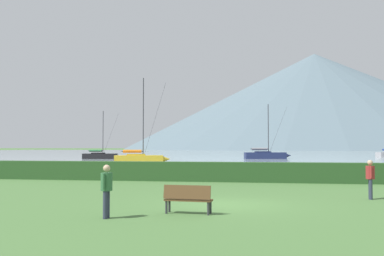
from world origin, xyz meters
TOP-DOWN VIEW (x-y plane):
  - ground_plane at (0.00, 0.00)m, footprint 1000.00×1000.00m
  - harbor_water at (0.00, 137.00)m, footprint 320.00×246.00m
  - hedge_line at (0.00, 11.00)m, footprint 80.00×1.20m
  - sailboat_slip_2 at (1.09, 63.71)m, footprint 8.61×4.04m
  - sailboat_slip_3 at (-15.53, 40.44)m, footprint 7.63×3.79m
  - sailboat_slip_4 at (-28.18, 58.31)m, footprint 7.03×2.60m
  - park_bench_under_tree at (-1.03, -2.54)m, footprint 1.61×0.59m
  - person_seated_viewer at (5.79, 2.69)m, footprint 0.36×0.57m
  - person_standing_walker at (-3.34, -3.85)m, footprint 0.36×0.57m
  - distant_hill_west_ridge at (41.82, 378.69)m, footprint 331.29×331.29m
  - distant_hill_central_peak at (51.31, 369.02)m, footprint 215.24×215.24m

SIDE VIEW (x-z plane):
  - ground_plane at x=0.00m, z-range 0.00..0.00m
  - harbor_water at x=0.00m, z-range 0.00..0.00m
  - park_bench_under_tree at x=-1.03m, z-range 0.05..1.01m
  - sailboat_slip_4 at x=-28.18m, z-range -3.73..4.88m
  - hedge_line at x=0.00m, z-range 0.00..1.23m
  - sailboat_slip_3 at x=-15.53m, z-range -5.12..6.41m
  - sailboat_slip_2 at x=1.09m, z-range -4.24..5.64m
  - person_seated_viewer at x=5.79m, z-range 0.15..1.80m
  - person_standing_walker at x=-3.34m, z-range 0.15..1.80m
  - distant_hill_central_peak at x=51.31m, z-range 0.00..70.01m
  - distant_hill_west_ridge at x=41.82m, z-range 0.00..83.63m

